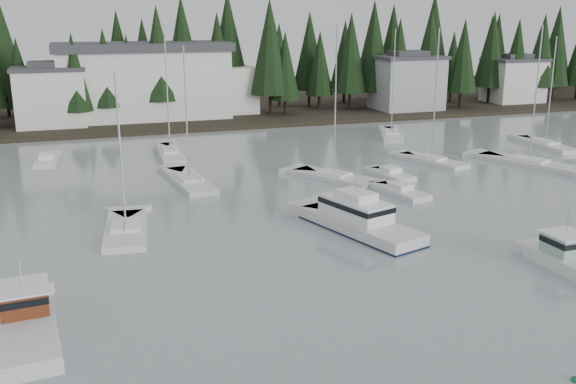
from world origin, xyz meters
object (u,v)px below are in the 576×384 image
Objects in this scene: sailboat_7 at (334,179)px; cabin_cruiser_center at (359,222)px; sailboat_6 at (431,162)px; sailboat_2 at (189,183)px; house_east_b at (514,79)px; sailboat_3 at (170,154)px; sailboat_9 at (529,164)px; sailboat_1 at (545,146)px; house_west at (50,95)px; runabout_4 at (390,176)px; lobster_boat_brown at (25,327)px; runabout_1 at (400,193)px; runabout_3 at (47,162)px; harbor_inn at (158,81)px; sailboat_0 at (391,136)px; house_east_a at (407,81)px; sailboat_10 at (126,232)px.

cabin_cruiser_center is at bearing 134.37° from sailboat_7.
sailboat_6 is at bearing -60.35° from cabin_cruiser_center.
house_east_b is at bearing -65.76° from sailboat_2.
sailboat_3 is 38.96m from sailboat_9.
house_east_b is at bearing -27.79° from sailboat_1.
runabout_4 is at bearing -50.99° from house_west.
lobster_boat_brown is at bearing 121.90° from sailboat_1.
house_west is at bearing 14.19° from sailboat_2.
runabout_1 is 0.97× the size of runabout_3.
sailboat_6 is (-37.36, -35.95, -4.31)m from house_east_b.
runabout_1 is at bearing 120.33° from sailboat_1.
sailboat_6 is 10.11m from sailboat_9.
harbor_inn is at bearing -18.27° from lobster_boat_brown.
sailboat_0 is 42.05m from runabout_3.
sailboat_1 is 30.90m from sailboat_7.
house_west is 0.68× the size of sailboat_0.
sailboat_6 reaches higher than sailboat_2.
sailboat_7 is at bearing -117.55° from runabout_3.
lobster_boat_brown is at bearing 115.74° from runabout_4.
runabout_1 is (-46.39, -45.93, -4.27)m from house_east_b.
sailboat_0 is at bearing -30.46° from sailboat_6.
sailboat_2 is at bearing 61.07° from sailboat_9.
sailboat_0 is (42.06, 42.33, -0.38)m from lobster_boat_brown.
runabout_4 is at bearing 175.39° from sailboat_0.
sailboat_9 is at bearing -105.32° from runabout_3.
sailboat_9 is 16.26m from runabout_4.
runabout_1 is (-12.12, -25.23, 0.05)m from sailboat_0.
runabout_1 is at bearing 85.15° from sailboat_9.
harbor_inn is at bearing -10.23° from cabin_cruiser_center.
lobster_boat_brown is at bearing -103.23° from harbor_inn.
sailboat_9 is (21.84, -0.83, -0.02)m from sailboat_7.
sailboat_3 reaches higher than sailboat_2.
house_east_a reaches higher than cabin_cruiser_center.
runabout_4 is (18.87, -16.91, 0.04)m from sailboat_3.
runabout_1 is at bearing -135.28° from house_east_b.
cabin_cruiser_center reaches higher than runabout_3.
runabout_1 is 37.80m from runabout_3.
house_east_a is 46.59m from sailboat_3.
sailboat_9 is at bearing -99.12° from house_east_a.
sailboat_7 is 21.86m from sailboat_9.
sailboat_9 is (-6.10, -38.01, -4.83)m from house_east_a.
sailboat_6 is at bearing 43.54° from sailboat_9.
sailboat_9 reaches higher than cabin_cruiser_center.
house_east_a is 1.25× the size of lobster_boat_brown.
lobster_boat_brown reaches higher than runabout_4.
sailboat_1 is at bearing -70.69° from sailboat_9.
sailboat_9 reaches higher than sailboat_10.
harbor_inn is 2.09× the size of sailboat_0.
sailboat_0 is 1.15× the size of sailboat_10.
lobster_boat_brown is 15.36m from sailboat_10.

